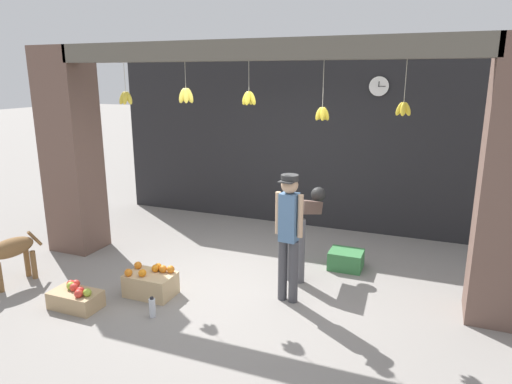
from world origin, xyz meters
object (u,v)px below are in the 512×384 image
at_px(shopkeeper, 289,230).
at_px(produce_box_green, 346,260).
at_px(wall_clock, 379,86).
at_px(fruit_crate_apples, 76,298).
at_px(worker_stooping, 304,221).
at_px(fruit_crate_oranges, 151,283).
at_px(dog, 8,252).
at_px(water_bottle, 152,308).

height_order(shopkeeper, produce_box_green, shopkeeper).
bearing_deg(wall_clock, fruit_crate_apples, -125.76).
bearing_deg(worker_stooping, wall_clock, 82.19).
bearing_deg(fruit_crate_oranges, produce_box_green, 39.00).
distance_m(shopkeeper, wall_clock, 3.27).
xyz_separation_m(dog, worker_stooping, (3.41, 1.70, 0.30)).
xyz_separation_m(shopkeeper, fruit_crate_oranges, (-1.61, -0.49, -0.74)).
distance_m(produce_box_green, water_bottle, 2.76).
relative_size(dog, fruit_crate_apples, 1.50).
bearing_deg(fruit_crate_oranges, fruit_crate_apples, -136.53).
bearing_deg(worker_stooping, water_bottle, -117.38).
bearing_deg(water_bottle, fruit_crate_apples, -170.79).
distance_m(dog, fruit_crate_oranges, 1.90).
relative_size(worker_stooping, fruit_crate_apples, 1.92).
xyz_separation_m(fruit_crate_apples, water_bottle, (0.94, 0.15, -0.01)).
distance_m(water_bottle, wall_clock, 4.79).
xyz_separation_m(shopkeeper, worker_stooping, (-0.03, 0.79, -0.14)).
distance_m(worker_stooping, produce_box_green, 0.90).
distance_m(dog, fruit_crate_apples, 1.26).
bearing_deg(shopkeeper, water_bottle, 41.64).
height_order(worker_stooping, fruit_crate_oranges, worker_stooping).
bearing_deg(worker_stooping, shopkeeper, -78.81).
height_order(shopkeeper, fruit_crate_oranges, shopkeeper).
height_order(dog, wall_clock, wall_clock).
bearing_deg(produce_box_green, fruit_crate_apples, -139.91).
distance_m(shopkeeper, fruit_crate_oranges, 1.84).
bearing_deg(dog, fruit_crate_oranges, 112.75).
bearing_deg(worker_stooping, fruit_crate_apples, -130.82).
height_order(worker_stooping, produce_box_green, worker_stooping).
bearing_deg(fruit_crate_apples, wall_clock, 54.24).
distance_m(produce_box_green, wall_clock, 2.84).
bearing_deg(fruit_crate_apples, shopkeeper, 25.80).
bearing_deg(produce_box_green, fruit_crate_oranges, -141.00).
xyz_separation_m(fruit_crate_oranges, water_bottle, (0.32, -0.44, -0.04)).
relative_size(dog, shopkeeper, 0.57).
bearing_deg(worker_stooping, dog, -144.62).
relative_size(worker_stooping, produce_box_green, 2.46).
bearing_deg(fruit_crate_oranges, water_bottle, -54.18).
height_order(worker_stooping, water_bottle, worker_stooping).
relative_size(fruit_crate_oranges, fruit_crate_apples, 1.01).
bearing_deg(produce_box_green, shopkeeper, -111.49).
bearing_deg(worker_stooping, fruit_crate_oranges, -132.13).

